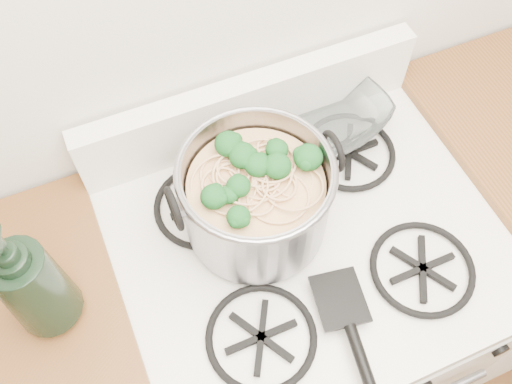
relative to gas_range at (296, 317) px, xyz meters
name	(u,v)px	position (x,y,z in m)	size (l,w,h in m)	color
gas_range	(296,317)	(0.00, 0.00, 0.00)	(0.76, 0.66, 0.92)	white
stock_pot	(256,198)	(-0.09, 0.07, 0.58)	(0.32, 0.29, 0.20)	gray
spatula	(340,297)	(-0.01, -0.14, 0.50)	(0.29, 0.31, 0.02)	black
glass_bowl	(328,117)	(0.16, 0.24, 0.50)	(0.10, 0.10, 0.02)	white
bottle	(28,279)	(-0.50, 0.05, 0.63)	(0.12, 0.12, 0.30)	black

